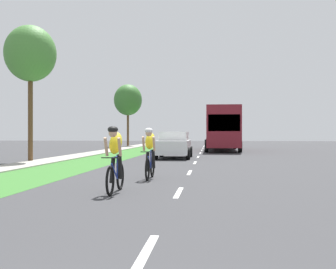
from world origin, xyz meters
The scene contains 10 objects.
ground_plane centered at (0.00, 20.00, 0.00)m, with size 120.00×120.00×0.00m, color #38383A.
grass_verge centered at (-5.21, 20.00, 0.00)m, with size 2.89×70.00×0.01m, color #38722D.
sidewalk_concrete centered at (-7.49, 20.00, 0.00)m, with size 1.66×70.00×0.10m, color #9E998E.
lane_markings_center centered at (0.00, 24.00, 0.00)m, with size 0.12×52.71×0.01m.
cyclist_lead centered at (-1.49, 8.51, 0.81)m, with size 0.42×1.72×1.58m.
cyclist_trailing centered at (-1.12, 11.59, 0.81)m, with size 0.42×1.72×1.58m.
sedan_white centered at (-1.34, 22.56, 0.77)m, with size 1.98×4.30×1.52m.
bus_maroon centered at (1.70, 34.11, 1.98)m, with size 2.78×11.60×3.48m.
street_tree_near centered at (-8.26, 18.86, 5.39)m, with size 2.56×2.56×6.84m.
street_tree_far centered at (-8.37, 43.97, 5.13)m, with size 3.10×3.10×6.86m.
Camera 1 is at (0.76, -1.09, 1.40)m, focal length 44.26 mm.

